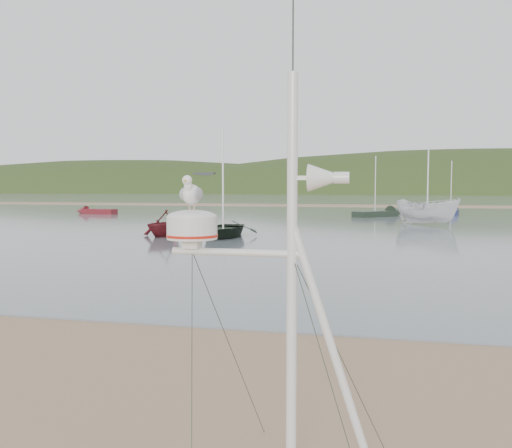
% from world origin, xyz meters
% --- Properties ---
extents(ground, '(560.00, 560.00, 0.00)m').
position_xyz_m(ground, '(0.00, 0.00, 0.00)').
color(ground, '#8E6D52').
rests_on(ground, ground).
extents(water, '(560.00, 256.00, 0.04)m').
position_xyz_m(water, '(0.00, 132.00, 0.02)').
color(water, slate).
rests_on(water, ground).
extents(sandbar, '(560.00, 7.00, 0.07)m').
position_xyz_m(sandbar, '(0.00, 70.00, 0.07)').
color(sandbar, '#8E6D52').
rests_on(sandbar, water).
extents(hill_ridge, '(620.00, 180.00, 80.00)m').
position_xyz_m(hill_ridge, '(18.52, 235.00, -19.70)').
color(hill_ridge, '#253616').
rests_on(hill_ridge, ground).
extents(far_cottages, '(294.40, 6.30, 8.00)m').
position_xyz_m(far_cottages, '(3.00, 196.00, 4.00)').
color(far_cottages, silver).
rests_on(far_cottages, ground).
extents(mast_rig, '(2.01, 2.14, 4.53)m').
position_xyz_m(mast_rig, '(3.33, -1.14, 1.09)').
color(mast_rig, silver).
rests_on(mast_rig, ground).
extents(boat_dark, '(3.09, 0.91, 4.33)m').
position_xyz_m(boat_dark, '(-3.95, 21.73, 2.20)').
color(boat_dark, black).
rests_on(boat_dark, water).
extents(boat_red, '(2.67, 2.05, 2.74)m').
position_xyz_m(boat_red, '(-7.15, 21.38, 1.41)').
color(boat_red, maroon).
rests_on(boat_red, water).
extents(boat_white, '(2.64, 2.63, 4.95)m').
position_xyz_m(boat_white, '(7.40, 33.74, 2.51)').
color(boat_white, silver).
rests_on(boat_white, water).
extents(dinghy_red_far, '(4.58, 1.68, 1.09)m').
position_xyz_m(dinghy_red_far, '(-23.35, 42.21, 0.29)').
color(dinghy_red_far, maroon).
rests_on(dinghy_red_far, ground).
extents(sailboat_blue_far, '(2.27, 5.63, 5.50)m').
position_xyz_m(sailboat_blue_far, '(10.93, 49.34, 0.30)').
color(sailboat_blue_far, '#161B4D').
rests_on(sailboat_blue_far, ground).
extents(sailboat_dark_mid, '(4.92, 5.29, 5.82)m').
position_xyz_m(sailboat_dark_mid, '(4.68, 44.34, 0.30)').
color(sailboat_dark_mid, black).
rests_on(sailboat_dark_mid, ground).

